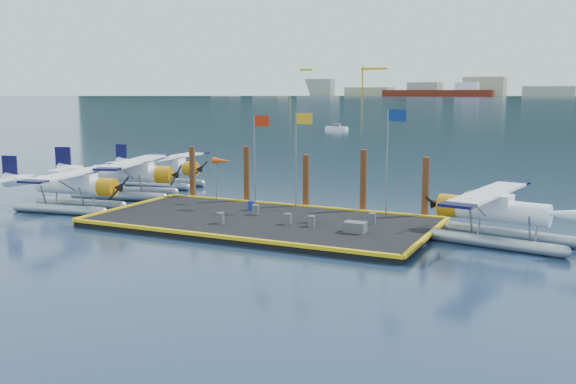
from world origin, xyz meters
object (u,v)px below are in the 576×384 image
drum_0 (251,205)px  drum_1 (288,219)px  flagpole_blue (391,147)px  seaplane_d (496,214)px  piling_3 (363,183)px  drum_3 (220,218)px  seaplane_b (130,176)px  piling_4 (426,190)px  windsock (222,162)px  seaplane_c (167,169)px  drum_5 (256,210)px  flagpole_red (257,146)px  seaplane_a (74,188)px  flagpole_yellow (299,146)px  drum_4 (372,218)px  piling_2 (306,183)px  drum_2 (311,221)px  crate (355,227)px  piling_1 (247,176)px  piling_0 (193,174)px

drum_0 → drum_1: bearing=-36.5°
flagpole_blue → seaplane_d: bearing=-20.4°
piling_3 → drum_3: bearing=-129.1°
seaplane_b → piling_4: size_ratio=2.65×
seaplane_d → drum_0: seaplane_d is taller
seaplane_d → windsock: bearing=92.3°
seaplane_c → windsock: 11.80m
drum_5 → flagpole_red: (-1.30, 2.72, 3.68)m
drum_0 → piling_4: bearing=16.4°
seaplane_a → drum_3: (11.90, -0.90, -0.85)m
flagpole_red → windsock: 2.97m
flagpole_yellow → piling_3: bearing=22.8°
seaplane_d → drum_4: seaplane_d is taller
flagpole_blue → piling_2: bearing=165.5°
drum_5 → flagpole_red: flagpole_red is taller
seaplane_c → drum_2: size_ratio=15.66×
drum_3 → drum_5: size_ratio=1.01×
piling_3 → crate: bearing=-74.9°
drum_5 → flagpole_yellow: (1.69, 2.72, 3.80)m
seaplane_b → piling_3: piling_3 is taller
drum_0 → drum_3: size_ratio=0.96×
piling_4 → drum_2: bearing=-129.9°
seaplane_a → windsock: size_ratio=3.26×
drum_4 → windsock: 11.84m
flagpole_blue → windsock: flagpole_blue is taller
drum_2 → drum_5: (-4.48, 1.68, 0.01)m
drum_1 → piling_1: bearing=134.8°
piling_3 → piling_0: bearing=180.0°
flagpole_yellow → piling_1: flagpole_yellow is taller
windsock → piling_3: 9.72m
piling_2 → flagpole_red: bearing=-150.2°
seaplane_d → flagpole_red: (-15.50, 2.43, 2.81)m
seaplane_a → piling_0: size_ratio=2.55×
drum_3 → flagpole_red: size_ratio=0.11×
seaplane_d → drum_5: 14.23m
crate → seaplane_c: bearing=150.8°
seaplane_b → flagpole_yellow: flagpole_yellow is taller
drum_0 → piling_4: (10.50, 3.08, 1.29)m
drum_2 → piling_2: bearing=116.4°
drum_4 → seaplane_c: bearing=156.8°
drum_5 → piling_2: size_ratio=0.17×
piling_4 → crate: bearing=-109.5°
seaplane_b → piling_0: 5.15m
crate → flagpole_blue: 6.26m
drum_5 → piling_1: bearing=124.8°
seaplane_c → seaplane_d: size_ratio=0.93×
seaplane_d → drum_0: 15.26m
flagpole_blue → flagpole_red: bearing=180.0°
flagpole_red → drum_1: bearing=-45.9°
piling_2 → flagpole_blue: bearing=-14.5°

